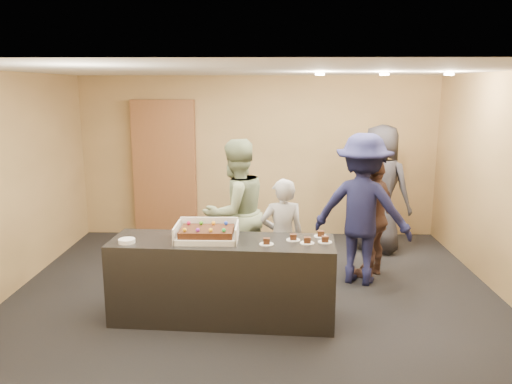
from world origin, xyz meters
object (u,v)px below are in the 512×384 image
(serving_counter, at_px, (223,280))
(person_server_grey, at_px, (282,238))
(sheet_cake, at_px, (207,231))
(person_navy_man, at_px, (362,209))
(person_sage_man, at_px, (236,213))
(cake_box, at_px, (207,235))
(plate_stack, at_px, (127,241))
(person_brown_extra, at_px, (374,218))
(person_dark_suit, at_px, (380,189))
(storage_cabinet, at_px, (165,169))

(serving_counter, relative_size, person_server_grey, 1.65)
(person_server_grey, bearing_deg, sheet_cake, 29.88)
(serving_counter, bearing_deg, sheet_cake, -176.32)
(person_navy_man, bearing_deg, person_sage_man, 25.28)
(cake_box, bearing_deg, person_server_grey, 36.92)
(serving_counter, distance_m, plate_stack, 1.11)
(serving_counter, distance_m, person_sage_man, 1.15)
(sheet_cake, xyz_separation_m, person_brown_extra, (2.06, 1.33, -0.19))
(serving_counter, distance_m, sheet_cake, 0.57)
(serving_counter, relative_size, plate_stack, 13.66)
(person_sage_man, bearing_deg, serving_counter, 47.36)
(plate_stack, distance_m, person_sage_man, 1.58)
(person_dark_suit, bearing_deg, person_brown_extra, 111.62)
(serving_counter, xyz_separation_m, person_navy_man, (1.70, 1.12, 0.52))
(sheet_cake, bearing_deg, person_server_grey, 37.97)
(person_navy_man, bearing_deg, plate_stack, 46.96)
(serving_counter, xyz_separation_m, sheet_cake, (-0.16, 0.00, 0.55))
(plate_stack, relative_size, person_navy_man, 0.09)
(person_navy_man, bearing_deg, cake_box, 52.69)
(person_navy_man, xyz_separation_m, person_dark_suit, (0.51, 1.29, 0.01))
(cake_box, relative_size, person_sage_man, 0.35)
(cake_box, height_order, person_navy_man, person_navy_man)
(sheet_cake, relative_size, person_sage_man, 0.30)
(cake_box, distance_m, person_dark_suit, 3.36)
(cake_box, distance_m, person_brown_extra, 2.44)
(storage_cabinet, bearing_deg, person_brown_extra, -30.62)
(plate_stack, distance_m, person_brown_extra, 3.24)
(plate_stack, bearing_deg, person_server_grey, 24.78)
(serving_counter, bearing_deg, storage_cabinet, 115.16)
(person_server_grey, relative_size, person_dark_suit, 0.74)
(person_dark_suit, bearing_deg, person_navy_man, 106.25)
(storage_cabinet, xyz_separation_m, person_dark_suit, (3.46, -0.79, -0.17))
(plate_stack, xyz_separation_m, person_navy_man, (2.70, 1.24, 0.05))
(person_server_grey, distance_m, person_dark_suit, 2.35)
(storage_cabinet, relative_size, sheet_cake, 4.08)
(cake_box, xyz_separation_m, person_navy_man, (1.87, 1.09, 0.03))
(storage_cabinet, height_order, person_dark_suit, storage_cabinet)
(cake_box, xyz_separation_m, plate_stack, (-0.83, -0.14, -0.02))
(cake_box, bearing_deg, person_navy_man, 30.37)
(cake_box, relative_size, plate_stack, 3.78)
(cake_box, bearing_deg, storage_cabinet, 109.04)
(cake_box, height_order, sheet_cake, cake_box)
(person_navy_man, height_order, person_brown_extra, person_navy_man)
(serving_counter, height_order, person_server_grey, person_server_grey)
(cake_box, xyz_separation_m, person_dark_suit, (2.37, 2.38, 0.04))
(storage_cabinet, height_order, cake_box, storage_cabinet)
(storage_cabinet, xyz_separation_m, person_sage_man, (1.34, -2.16, -0.21))
(person_brown_extra, relative_size, person_dark_suit, 0.82)
(serving_counter, xyz_separation_m, person_dark_suit, (2.21, 2.40, 0.53))
(sheet_cake, relative_size, person_server_grey, 0.39)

